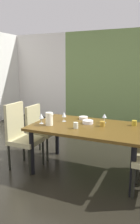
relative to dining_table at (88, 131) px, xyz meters
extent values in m
cube|color=black|center=(-0.67, -0.08, -0.66)|extent=(5.62, 6.16, 0.02)
cube|color=silver|center=(-2.59, 2.95, 0.61)|extent=(1.77, 0.10, 2.51)
cube|color=#6E894C|center=(0.22, 2.95, 0.61)|extent=(3.85, 0.10, 2.51)
cube|color=#553B14|center=(0.00, 0.00, 0.06)|extent=(1.65, 1.02, 0.04)
cylinder|color=black|center=(-0.73, 0.41, -0.30)|extent=(0.07, 0.07, 0.69)
cylinder|color=black|center=(0.73, 0.41, -0.30)|extent=(0.07, 0.07, 0.69)
cylinder|color=black|center=(-0.73, -0.41, -0.30)|extent=(0.07, 0.07, 0.69)
cylinder|color=black|center=(0.73, -0.41, -0.30)|extent=(0.07, 0.07, 0.69)
cube|color=tan|center=(-0.93, -0.26, -0.20)|extent=(0.44, 0.44, 0.07)
cube|color=tan|center=(-1.13, -0.26, 0.09)|extent=(0.05, 0.42, 0.58)
cylinder|color=black|center=(-0.74, -0.07, -0.44)|extent=(0.04, 0.04, 0.41)
cylinder|color=black|center=(-0.74, -0.45, -0.44)|extent=(0.04, 0.04, 0.41)
cylinder|color=black|center=(-1.12, -0.07, -0.44)|extent=(0.04, 0.04, 0.41)
cylinder|color=black|center=(-1.12, -0.45, -0.44)|extent=(0.04, 0.04, 0.41)
cylinder|color=black|center=(0.74, 0.07, -0.44)|extent=(0.04, 0.04, 0.41)
cube|color=tan|center=(-0.93, 0.26, -0.20)|extent=(0.44, 0.44, 0.07)
cube|color=tan|center=(-1.13, 0.26, 0.03)|extent=(0.05, 0.42, 0.46)
cylinder|color=black|center=(-0.74, 0.45, -0.44)|extent=(0.04, 0.04, 0.41)
cylinder|color=black|center=(-0.74, 0.07, -0.44)|extent=(0.04, 0.04, 0.41)
cylinder|color=black|center=(-1.12, 0.45, -0.44)|extent=(0.04, 0.04, 0.41)
cylinder|color=black|center=(-1.12, 0.07, -0.44)|extent=(0.04, 0.04, 0.41)
cylinder|color=black|center=(0.74, -0.45, -0.44)|extent=(0.04, 0.04, 0.41)
cylinder|color=black|center=(0.74, -0.07, -0.44)|extent=(0.04, 0.04, 0.41)
cylinder|color=silver|center=(-0.70, -0.17, 0.08)|extent=(0.07, 0.07, 0.00)
cylinder|color=silver|center=(-0.70, -0.17, 0.12)|extent=(0.01, 0.01, 0.08)
cone|color=silver|center=(-0.70, -0.17, 0.20)|extent=(0.07, 0.07, 0.08)
cylinder|color=silver|center=(-0.43, 0.09, 0.08)|extent=(0.06, 0.06, 0.00)
cylinder|color=silver|center=(-0.43, 0.09, 0.12)|extent=(0.01, 0.01, 0.07)
cone|color=silver|center=(-0.43, 0.09, 0.20)|extent=(0.07, 0.07, 0.08)
cylinder|color=silver|center=(0.18, 0.26, 0.08)|extent=(0.06, 0.06, 0.00)
cylinder|color=silver|center=(0.18, 0.26, 0.12)|extent=(0.01, 0.01, 0.08)
cone|color=silver|center=(0.18, 0.26, 0.20)|extent=(0.07, 0.07, 0.06)
cylinder|color=white|center=(-0.04, 0.12, 0.11)|extent=(0.17, 0.17, 0.05)
cylinder|color=white|center=(-0.20, 0.36, 0.10)|extent=(0.15, 0.15, 0.04)
cylinder|color=#AF9426|center=(0.62, 0.29, 0.12)|extent=(0.08, 0.08, 0.08)
cylinder|color=#A98028|center=(0.20, 0.06, 0.12)|extent=(0.08, 0.08, 0.07)
cylinder|color=beige|center=(-0.11, -0.19, 0.12)|extent=(0.07, 0.07, 0.09)
cylinder|color=white|center=(-0.54, -0.20, 0.18)|extent=(0.11, 0.11, 0.19)
cone|color=white|center=(-0.49, -0.20, 0.26)|extent=(0.04, 0.04, 0.03)
camera|label=1|loc=(1.01, -2.95, 0.96)|focal=35.00mm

